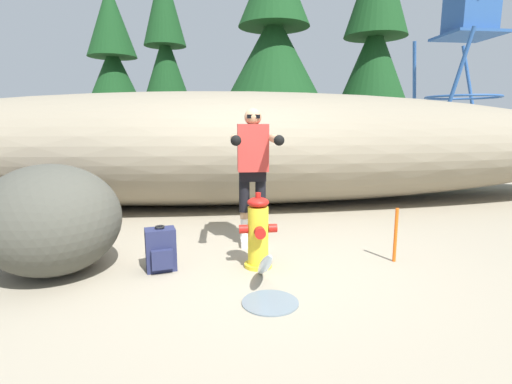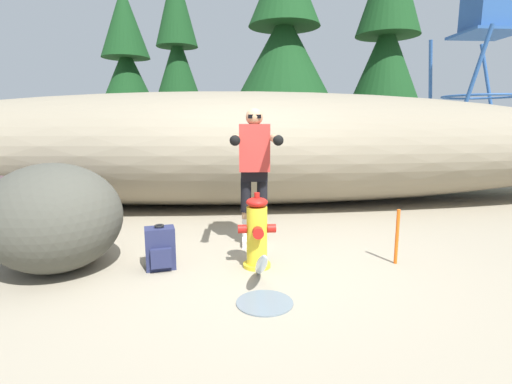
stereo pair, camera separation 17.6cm
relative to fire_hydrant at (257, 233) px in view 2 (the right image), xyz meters
name	(u,v)px [view 2 (the right image)]	position (x,y,z in m)	size (l,w,h in m)	color
ground_plane	(254,266)	(-0.02, 0.09, -0.39)	(56.00, 56.00, 0.04)	gray
dirt_embankment	(242,148)	(-0.02, 3.37, 0.65)	(15.36, 3.20, 2.04)	gray
fire_hydrant	(257,233)	(0.00, 0.00, 0.00)	(0.40, 0.34, 0.80)	yellow
hydrant_water_jet	(262,274)	(0.00, -0.59, -0.21)	(0.49, 0.95, 0.51)	silver
utility_worker	(254,161)	(0.02, 0.72, 0.69)	(0.56, 0.99, 1.67)	beige
spare_backpack	(160,249)	(-1.00, 0.03, -0.15)	(0.34, 0.33, 0.47)	#23284C
boulder_large	(54,217)	(-2.07, 0.11, 0.18)	(1.40, 1.33, 1.11)	#45453C
boulder_small	(57,225)	(-2.41, 0.92, -0.11)	(0.67, 0.66, 0.51)	#403D33
pine_tree_far_left	(127,70)	(-3.50, 9.50, 2.77)	(2.36, 2.36, 5.74)	#47331E
pine_tree_left	(178,61)	(-1.73, 8.46, 2.93)	(1.91, 1.91, 6.07)	#47331E
pine_tree_center	(284,42)	(1.19, 6.38, 3.12)	(2.79, 2.79, 5.93)	#47331E
pine_tree_right	(386,54)	(3.93, 6.53, 2.89)	(2.56, 2.56, 6.33)	#47331E
watchtower	(489,13)	(10.97, 13.01, 5.71)	(4.06, 4.06, 8.15)	#285193
survey_stake	(397,237)	(1.50, -0.01, -0.07)	(0.04, 0.04, 0.60)	#E55914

